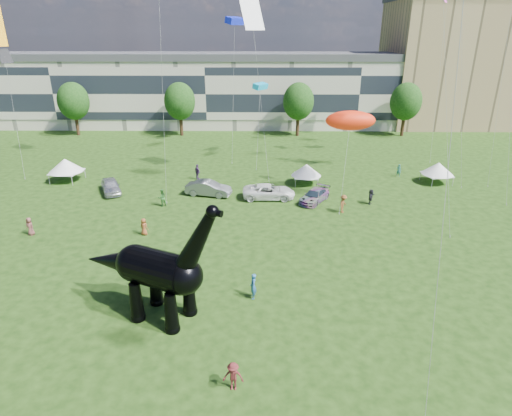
{
  "coord_description": "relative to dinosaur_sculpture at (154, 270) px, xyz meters",
  "views": [
    {
      "loc": [
        1.64,
        -20.19,
        16.67
      ],
      "look_at": [
        1.34,
        8.0,
        5.0
      ],
      "focal_mm": 30.0,
      "sensor_mm": 36.0,
      "label": 1
    }
  ],
  "objects": [
    {
      "name": "car_white",
      "position": [
        7.37,
        20.5,
        -2.46
      ],
      "size": [
        5.6,
        2.6,
        1.55
      ],
      "primitive_type": "imported",
      "rotation": [
        0.0,
        0.0,
        1.57
      ],
      "color": "white",
      "rests_on": "ground"
    },
    {
      "name": "visitors",
      "position": [
        1.4,
        14.56,
        -2.36
      ],
      "size": [
        50.25,
        35.03,
        1.86
      ],
      "color": "maroon",
      "rests_on": "ground"
    },
    {
      "name": "apartment_block",
      "position": [
        44.81,
        62.69,
        7.76
      ],
      "size": [
        28.0,
        18.0,
        22.0
      ],
      "primitive_type": "cube",
      "color": "tan",
      "rests_on": "ground"
    },
    {
      "name": "gazebo_far",
      "position": [
        27.33,
        25.85,
        -1.48
      ],
      "size": [
        4.19,
        4.19,
        2.5
      ],
      "rotation": [
        0.0,
        0.0,
        0.19
      ],
      "color": "white",
      "rests_on": "ground"
    },
    {
      "name": "gazebo_near",
      "position": [
        11.82,
        25.28,
        -1.54
      ],
      "size": [
        3.62,
        3.62,
        2.42
      ],
      "rotation": [
        0.0,
        0.0,
        -0.04
      ],
      "color": "silver",
      "rests_on": "ground"
    },
    {
      "name": "terrace_row",
      "position": [
        -3.19,
        59.69,
        2.76
      ],
      "size": [
        78.0,
        11.0,
        12.0
      ],
      "primitive_type": "cube",
      "color": "beige",
      "rests_on": "ground"
    },
    {
      "name": "gazebo_left",
      "position": [
        -16.73,
        26.08,
        -1.3
      ],
      "size": [
        4.47,
        4.47,
        2.76
      ],
      "rotation": [
        0.0,
        0.0,
        -0.14
      ],
      "color": "white",
      "rests_on": "ground"
    },
    {
      "name": "dinosaur_sculpture",
      "position": [
        0.0,
        0.0,
        0.0
      ],
      "size": [
        10.12,
        5.77,
        8.58
      ],
      "rotation": [
        0.0,
        0.0,
        -0.43
      ],
      "color": "black",
      "rests_on": "ground"
    },
    {
      "name": "tree_mid_left",
      "position": [
        -7.19,
        50.69,
        3.05
      ],
      "size": [
        5.2,
        5.2,
        9.44
      ],
      "color": "#382314",
      "rests_on": "ground"
    },
    {
      "name": "tree_far_left",
      "position": [
        -25.19,
        50.69,
        3.05
      ],
      "size": [
        5.2,
        5.2,
        9.44
      ],
      "color": "#382314",
      "rests_on": "ground"
    },
    {
      "name": "car_dark",
      "position": [
        12.17,
        19.58,
        -2.57
      ],
      "size": [
        4.02,
        4.88,
        1.33
      ],
      "primitive_type": "imported",
      "rotation": [
        0.0,
        0.0,
        -0.56
      ],
      "color": "#595960",
      "rests_on": "ground"
    },
    {
      "name": "tree_mid_right",
      "position": [
        12.81,
        50.69,
        3.05
      ],
      "size": [
        5.2,
        5.2,
        9.44
      ],
      "color": "#382314",
      "rests_on": "ground"
    },
    {
      "name": "car_grey",
      "position": [
        0.78,
        21.35,
        -2.42
      ],
      "size": [
        5.22,
        2.78,
        1.64
      ],
      "primitive_type": "imported",
      "rotation": [
        0.0,
        0.0,
        1.35
      ],
      "color": "slate",
      "rests_on": "ground"
    },
    {
      "name": "car_silver",
      "position": [
        -10.18,
        22.08,
        -2.46
      ],
      "size": [
        3.58,
        4.92,
        1.56
      ],
      "primitive_type": "imported",
      "rotation": [
        0.0,
        0.0,
        0.43
      ],
      "color": "silver",
      "rests_on": "ground"
    },
    {
      "name": "kites",
      "position": [
        20.15,
        25.11,
        12.75
      ],
      "size": [
        64.89,
        51.05,
        31.47
      ],
      "color": "red",
      "rests_on": "ground"
    },
    {
      "name": "ground",
      "position": [
        4.81,
        -2.31,
        -3.24
      ],
      "size": [
        220.0,
        220.0,
        0.0
      ],
      "primitive_type": "plane",
      "color": "#16330C",
      "rests_on": "ground"
    },
    {
      "name": "tree_far_right",
      "position": [
        30.81,
        50.69,
        3.05
      ],
      "size": [
        5.2,
        5.2,
        9.44
      ],
      "color": "#382314",
      "rests_on": "ground"
    }
  ]
}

